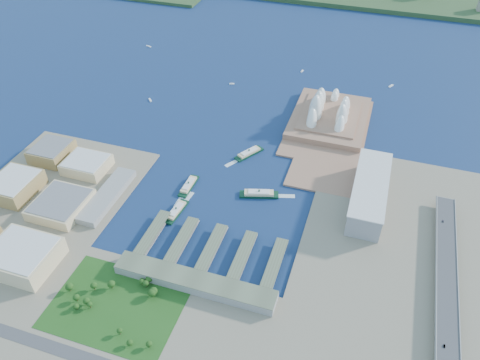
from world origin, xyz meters
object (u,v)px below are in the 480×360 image
(ferry_c, at_px, (176,210))
(ferry_b, at_px, (249,152))
(opera_house, at_px, (331,106))
(car_c, at_px, (443,221))
(toaster_building, at_px, (369,193))
(ferry_d, at_px, (259,193))
(ferry_a, at_px, (189,184))
(car_b, at_px, (444,346))

(ferry_c, bearing_deg, ferry_b, -103.53)
(opera_house, height_order, car_c, opera_house)
(toaster_building, height_order, ferry_c, toaster_building)
(ferry_d, relative_size, car_c, 12.48)
(ferry_a, distance_m, ferry_b, 123.13)
(ferry_b, xyz_separation_m, car_b, (298.31, -274.50, 10.50))
(toaster_building, relative_size, ferry_c, 3.01)
(ferry_c, height_order, car_c, car_c)
(ferry_d, xyz_separation_m, car_c, (254.39, 10.98, 10.09))
(ferry_d, bearing_deg, ferry_c, 108.91)
(ferry_a, bearing_deg, car_c, 4.97)
(opera_house, bearing_deg, car_b, -65.28)
(opera_house, bearing_deg, ferry_c, -118.41)
(ferry_a, height_order, car_b, car_b)
(ferry_c, distance_m, ferry_d, 123.43)
(ferry_a, xyz_separation_m, ferry_b, (62.16, 106.28, 0.17))
(ferry_a, bearing_deg, ferry_b, 60.64)
(car_c, bearing_deg, ferry_c, 13.02)
(opera_house, relative_size, ferry_c, 3.50)
(ferry_a, relative_size, car_c, 11.18)
(toaster_building, height_order, ferry_b, toaster_building)
(opera_house, bearing_deg, ferry_a, -124.48)
(ferry_d, distance_m, car_b, 313.25)
(opera_house, height_order, car_b, opera_house)
(ferry_a, height_order, car_c, car_c)
(opera_house, xyz_separation_m, car_c, (191.00, -221.47, -16.48))
(ferry_a, xyz_separation_m, ferry_d, (106.09, 14.30, 0.57))
(toaster_building, xyz_separation_m, ferry_a, (-259.48, -46.75, -15.64))
(ferry_a, height_order, ferry_d, ferry_d)
(ferry_a, bearing_deg, ferry_c, -83.78)
(ferry_a, xyz_separation_m, ferry_c, (5.24, -56.85, 0.01))
(ferry_b, distance_m, car_b, 405.52)
(ferry_b, height_order, ferry_c, ferry_b)
(toaster_building, bearing_deg, ferry_b, 163.21)
(toaster_building, height_order, car_c, toaster_building)
(toaster_building, xyz_separation_m, car_c, (101.00, -21.47, -4.98))
(ferry_d, xyz_separation_m, car_b, (254.39, -182.52, 10.10))
(ferry_c, bearing_deg, ferry_d, -139.08)
(ferry_b, bearing_deg, ferry_a, -88.25)
(opera_house, height_order, ferry_b, opera_house)
(car_c, bearing_deg, ferry_b, -15.19)
(ferry_d, bearing_deg, ferry_b, 9.23)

